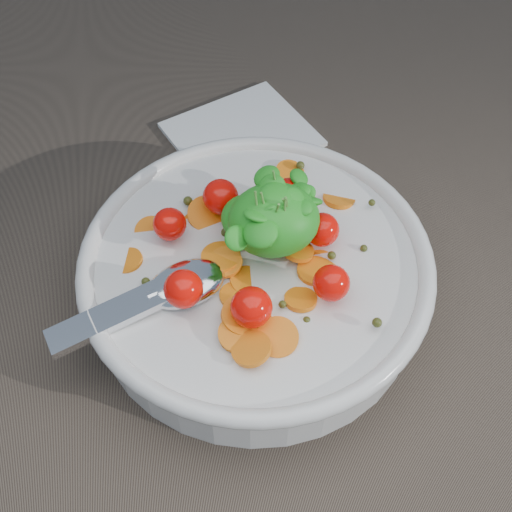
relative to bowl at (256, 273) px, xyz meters
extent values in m
plane|color=brown|center=(-0.02, -0.02, -0.03)|extent=(6.00, 6.00, 0.00)
cylinder|color=silver|center=(0.00, 0.00, -0.01)|extent=(0.28, 0.28, 0.05)
torus|color=silver|center=(0.00, 0.00, 0.02)|extent=(0.29, 0.29, 0.01)
cylinder|color=silver|center=(0.00, 0.00, -0.03)|extent=(0.14, 0.14, 0.01)
cylinder|color=brown|center=(0.00, 0.00, -0.01)|extent=(0.25, 0.25, 0.04)
cylinder|color=orange|center=(-0.03, -0.07, 0.02)|extent=(0.04, 0.04, 0.01)
cylinder|color=orange|center=(-0.01, -0.02, 0.02)|extent=(0.03, 0.03, 0.01)
cylinder|color=orange|center=(-0.03, 0.05, 0.02)|extent=(0.05, 0.05, 0.02)
cylinder|color=orange|center=(0.03, 0.00, 0.03)|extent=(0.04, 0.04, 0.01)
cylinder|color=orange|center=(0.05, 0.09, 0.02)|extent=(0.03, 0.03, 0.01)
cylinder|color=orange|center=(-0.08, 0.04, 0.02)|extent=(0.04, 0.04, 0.02)
cylinder|color=orange|center=(0.03, -0.05, 0.02)|extent=(0.04, 0.04, 0.01)
cylinder|color=orange|center=(-0.03, 0.00, 0.03)|extent=(0.04, 0.04, 0.01)
cylinder|color=orange|center=(0.07, -0.01, 0.02)|extent=(0.04, 0.04, 0.01)
cylinder|color=orange|center=(0.05, 0.06, 0.02)|extent=(0.04, 0.04, 0.01)
cylinder|color=orange|center=(0.00, -0.08, 0.02)|extent=(0.04, 0.04, 0.02)
cylinder|color=orange|center=(-0.04, 0.05, 0.01)|extent=(0.04, 0.04, 0.01)
cylinder|color=orange|center=(-0.03, 0.00, 0.03)|extent=(0.04, 0.04, 0.01)
cylinder|color=orange|center=(0.03, 0.07, 0.02)|extent=(0.03, 0.03, 0.01)
cylinder|color=orange|center=(0.05, -0.01, 0.02)|extent=(0.05, 0.05, 0.01)
cylinder|color=orange|center=(0.04, -0.02, 0.02)|extent=(0.03, 0.03, 0.01)
cylinder|color=orange|center=(-0.02, -0.09, 0.03)|extent=(0.03, 0.03, 0.01)
cylinder|color=orange|center=(-0.10, 0.02, 0.02)|extent=(0.04, 0.04, 0.01)
cylinder|color=orange|center=(-0.02, -0.03, 0.02)|extent=(0.03, 0.03, 0.01)
cylinder|color=orange|center=(-0.01, -0.06, 0.02)|extent=(0.03, 0.03, 0.01)
cylinder|color=orange|center=(-0.02, -0.06, 0.03)|extent=(0.04, 0.04, 0.02)
cylinder|color=orange|center=(0.08, 0.05, 0.02)|extent=(0.04, 0.04, 0.02)
sphere|color=#3B4115|center=(0.01, -0.05, 0.02)|extent=(0.01, 0.01, 0.01)
sphere|color=#3B4115|center=(-0.01, -0.05, 0.02)|extent=(0.01, 0.01, 0.01)
sphere|color=#3B4115|center=(-0.06, 0.05, 0.02)|extent=(0.01, 0.01, 0.01)
sphere|color=#3B4115|center=(-0.05, -0.02, 0.02)|extent=(0.01, 0.01, 0.01)
sphere|color=#3B4115|center=(0.06, -0.04, 0.02)|extent=(0.01, 0.01, 0.01)
sphere|color=#3B4115|center=(0.06, 0.09, 0.03)|extent=(0.01, 0.01, 0.01)
sphere|color=#3B4115|center=(0.03, -0.06, 0.02)|extent=(0.01, 0.01, 0.01)
sphere|color=#3B4115|center=(0.11, 0.04, 0.03)|extent=(0.01, 0.01, 0.01)
sphere|color=#3B4115|center=(0.06, -0.01, 0.02)|extent=(0.01, 0.01, 0.01)
sphere|color=#3B4115|center=(-0.09, -0.01, 0.02)|extent=(0.01, 0.01, 0.01)
sphere|color=#3B4115|center=(0.09, 0.00, 0.02)|extent=(0.01, 0.01, 0.01)
sphere|color=#3B4115|center=(-0.02, 0.03, 0.02)|extent=(0.01, 0.01, 0.01)
sphere|color=#3B4115|center=(-0.04, 0.00, 0.02)|extent=(0.01, 0.01, 0.01)
sphere|color=#3B4115|center=(-0.05, 0.07, 0.02)|extent=(0.01, 0.01, 0.01)
sphere|color=#3B4115|center=(0.08, -0.08, 0.03)|extent=(0.01, 0.01, 0.01)
sphere|color=red|center=(0.06, 0.01, 0.04)|extent=(0.03, 0.03, 0.03)
sphere|color=red|center=(0.04, 0.05, 0.04)|extent=(0.03, 0.03, 0.03)
sphere|color=red|center=(-0.02, 0.06, 0.04)|extent=(0.03, 0.03, 0.03)
sphere|color=red|center=(-0.07, 0.03, 0.04)|extent=(0.03, 0.03, 0.03)
sphere|color=red|center=(-0.06, -0.03, 0.04)|extent=(0.03, 0.03, 0.03)
sphere|color=red|center=(-0.01, -0.06, 0.04)|extent=(0.03, 0.03, 0.03)
sphere|color=red|center=(0.05, -0.05, 0.04)|extent=(0.03, 0.03, 0.03)
ellipsoid|color=green|center=(0.02, 0.01, 0.05)|extent=(0.07, 0.06, 0.05)
ellipsoid|color=green|center=(0.00, 0.02, 0.04)|extent=(0.04, 0.04, 0.03)
ellipsoid|color=green|center=(-0.02, -0.01, 0.06)|extent=(0.03, 0.03, 0.02)
ellipsoid|color=green|center=(0.00, 0.01, 0.05)|extent=(0.03, 0.04, 0.02)
ellipsoid|color=green|center=(0.01, 0.01, 0.07)|extent=(0.03, 0.03, 0.02)
ellipsoid|color=green|center=(0.03, 0.01, 0.07)|extent=(0.03, 0.03, 0.02)
ellipsoid|color=green|center=(0.02, 0.01, 0.08)|extent=(0.03, 0.03, 0.01)
ellipsoid|color=green|center=(0.04, 0.02, 0.06)|extent=(0.03, 0.03, 0.03)
ellipsoid|color=green|center=(0.02, 0.02, 0.07)|extent=(0.02, 0.03, 0.02)
ellipsoid|color=green|center=(0.01, 0.00, 0.06)|extent=(0.03, 0.03, 0.01)
ellipsoid|color=green|center=(0.00, -0.01, 0.06)|extent=(0.02, 0.02, 0.02)
ellipsoid|color=green|center=(0.01, 0.02, 0.06)|extent=(0.03, 0.02, 0.02)
ellipsoid|color=green|center=(0.02, 0.02, 0.06)|extent=(0.04, 0.04, 0.02)
ellipsoid|color=green|center=(0.02, 0.05, 0.06)|extent=(0.03, 0.03, 0.02)
ellipsoid|color=green|center=(0.00, 0.00, 0.07)|extent=(0.03, 0.03, 0.02)
ellipsoid|color=green|center=(0.00, 0.01, 0.06)|extent=(0.02, 0.03, 0.03)
ellipsoid|color=green|center=(0.00, -0.01, 0.07)|extent=(0.04, 0.04, 0.02)
ellipsoid|color=green|center=(0.03, 0.01, 0.07)|extent=(0.02, 0.02, 0.01)
ellipsoid|color=green|center=(0.04, 0.00, 0.07)|extent=(0.02, 0.02, 0.01)
ellipsoid|color=green|center=(0.01, 0.00, 0.06)|extent=(0.02, 0.02, 0.02)
ellipsoid|color=green|center=(0.02, 0.01, 0.07)|extent=(0.02, 0.02, 0.01)
ellipsoid|color=green|center=(0.05, 0.05, 0.05)|extent=(0.02, 0.02, 0.01)
ellipsoid|color=green|center=(0.04, 0.03, 0.05)|extent=(0.03, 0.02, 0.02)
ellipsoid|color=green|center=(0.02, 0.01, 0.07)|extent=(0.02, 0.03, 0.03)
ellipsoid|color=green|center=(0.01, 0.01, 0.07)|extent=(0.03, 0.03, 0.02)
ellipsoid|color=green|center=(0.04, 0.03, 0.06)|extent=(0.03, 0.03, 0.02)
ellipsoid|color=green|center=(0.02, 0.02, 0.06)|extent=(0.03, 0.02, 0.01)
cylinder|color=#4C8C33|center=(0.03, 0.00, 0.07)|extent=(0.01, 0.01, 0.05)
cylinder|color=#4C8C33|center=(0.02, 0.03, 0.07)|extent=(0.01, 0.01, 0.05)
cylinder|color=#4C8C33|center=(0.02, 0.00, 0.07)|extent=(0.00, 0.01, 0.05)
cylinder|color=#4C8C33|center=(0.03, 0.01, 0.07)|extent=(0.01, 0.01, 0.05)
cylinder|color=#4C8C33|center=(0.01, 0.00, 0.07)|extent=(0.01, 0.02, 0.05)
cylinder|color=#4C8C33|center=(0.01, 0.00, 0.07)|extent=(0.01, 0.01, 0.05)
cylinder|color=#4C8C33|center=(0.00, 0.00, 0.07)|extent=(0.00, 0.02, 0.05)
ellipsoid|color=silver|center=(-0.06, -0.02, 0.02)|extent=(0.07, 0.06, 0.02)
cube|color=silver|center=(-0.11, -0.04, 0.02)|extent=(0.12, 0.06, 0.02)
cylinder|color=silver|center=(-0.08, -0.03, 0.03)|extent=(0.03, 0.02, 0.01)
cube|color=white|center=(0.02, 0.21, -0.03)|extent=(0.18, 0.17, 0.01)
camera|label=1|loc=(-0.05, -0.31, 0.43)|focal=45.00mm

